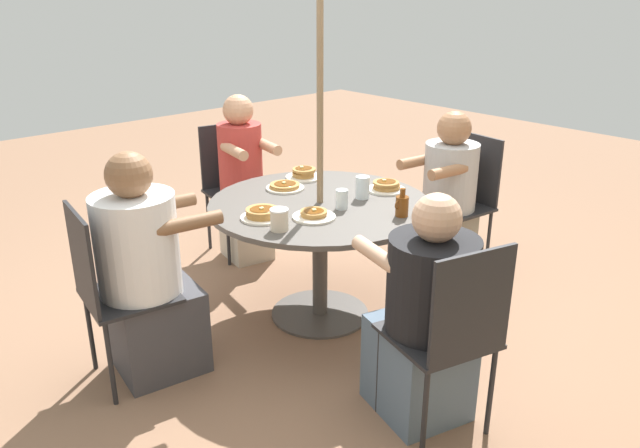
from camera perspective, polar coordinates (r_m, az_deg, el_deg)
name	(u,v)px	position (r m, az deg, el deg)	size (l,w,h in m)	color
ground_plane	(320,314)	(3.84, 0.00, -8.23)	(12.00, 12.00, 0.00)	#8C664C
patio_table	(320,221)	(3.58, 0.00, 0.30)	(1.27, 1.27, 0.72)	#4C4742
umbrella_pole	(320,136)	(3.43, 0.00, 8.07)	(0.04, 0.04, 2.21)	#846B4C
patio_chair_north	(451,330)	(2.70, 11.91, -9.47)	(0.51, 0.51, 0.93)	#232326
diner_north	(425,321)	(2.84, 9.58, -8.70)	(0.50, 0.60, 1.09)	slate
patio_chair_east	(464,195)	(4.37, 13.02, 2.63)	(0.46, 0.46, 0.93)	#232326
diner_east	(446,202)	(4.25, 11.41, 1.94)	(0.52, 0.40, 1.12)	gray
patio_chair_south	(233,180)	(4.61, -7.96, 3.96)	(0.48, 0.48, 0.93)	#232326
diner_south	(243,184)	(4.46, -7.06, 3.66)	(0.38, 0.51, 1.18)	beige
patio_chair_west	(110,286)	(3.16, -18.62, -5.39)	(0.47, 0.47, 0.93)	#232326
diner_west	(147,278)	(3.20, -15.56, -4.79)	(0.60, 0.46, 1.17)	#3D3D42
pancake_plate_a	(285,187)	(3.76, -3.22, 3.44)	(0.23, 0.23, 0.05)	silver
pancake_plate_b	(304,174)	(3.97, -1.50, 4.59)	(0.23, 0.23, 0.08)	silver
pancake_plate_c	(262,214)	(3.30, -5.32, 0.89)	(0.23, 0.23, 0.07)	silver
pancake_plate_d	(314,215)	(3.29, -0.57, 0.82)	(0.23, 0.23, 0.05)	silver
pancake_plate_e	(386,187)	(3.75, 6.08, 3.42)	(0.23, 0.23, 0.07)	silver
syrup_bottle	(402,205)	(3.34, 7.50, 1.70)	(0.09, 0.07, 0.15)	brown
coffee_cup	(279,220)	(3.13, -3.74, 0.41)	(0.09, 0.09, 0.11)	beige
drinking_glass_a	(342,199)	(3.42, 2.01, 2.27)	(0.07, 0.07, 0.11)	silver
drinking_glass_b	(362,188)	(3.59, 3.90, 3.35)	(0.08, 0.08, 0.13)	silver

